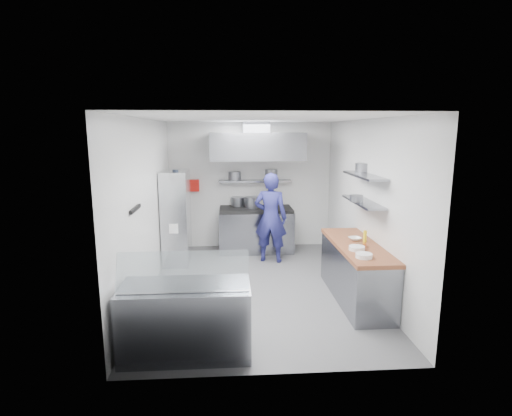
{
  "coord_description": "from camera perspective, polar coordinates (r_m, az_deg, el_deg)",
  "views": [
    {
      "loc": [
        -0.48,
        -6.4,
        2.61
      ],
      "look_at": [
        0.0,
        0.6,
        1.25
      ],
      "focal_mm": 28.0,
      "sensor_mm": 36.0,
      "label": 1
    }
  ],
  "objects": [
    {
      "name": "shelf_pot_c",
      "position": [
        6.44,
        14.15,
        1.34
      ],
      "size": [
        0.21,
        0.21,
        0.1
      ],
      "primitive_type": "cylinder",
      "color": "slate",
      "rests_on": "wall_shelf_lower"
    },
    {
      "name": "floor",
      "position": [
        6.93,
        0.34,
        -11.16
      ],
      "size": [
        5.0,
        5.0,
        0.0
      ],
      "primitive_type": "plane",
      "color": "#49494B",
      "rests_on": "ground"
    },
    {
      "name": "shelf_pot_a",
      "position": [
        8.88,
        -3.06,
        4.62
      ],
      "size": [
        0.28,
        0.28,
        0.18
      ],
      "primitive_type": "cylinder",
      "color": "slate",
      "rests_on": "over_range_shelf"
    },
    {
      "name": "wall_left",
      "position": [
        6.65,
        -15.31,
        0.09
      ],
      "size": [
        2.8,
        5.0,
        0.02
      ],
      "primitive_type": "cube",
      "rotation": [
        1.57,
        0.0,
        1.57
      ],
      "color": "white",
      "rests_on": "floor"
    },
    {
      "name": "over_range_shelf",
      "position": [
        8.83,
        -0.12,
        3.87
      ],
      "size": [
        1.6,
        0.3,
        0.04
      ],
      "primitive_type": "cube",
      "color": "gray",
      "rests_on": "wall_back"
    },
    {
      "name": "shelf_pot_b",
      "position": [
        9.06,
        2.16,
        4.88
      ],
      "size": [
        0.3,
        0.3,
        0.22
      ],
      "primitive_type": "cylinder",
      "color": "slate",
      "rests_on": "over_range_shelf"
    },
    {
      "name": "cooktop",
      "position": [
        8.68,
        -0.01,
        -0.19
      ],
      "size": [
        1.57,
        0.78,
        0.06
      ],
      "primitive_type": "cube",
      "color": "black",
      "rests_on": "gas_range"
    },
    {
      "name": "copper_pan",
      "position": [
        6.2,
        14.77,
        -5.12
      ],
      "size": [
        0.16,
        0.16,
        0.06
      ],
      "primitive_type": "cylinder",
      "color": "orange",
      "rests_on": "prep_counter_top"
    },
    {
      "name": "mixing_bowl",
      "position": [
        6.55,
        13.93,
        -4.28
      ],
      "size": [
        0.23,
        0.23,
        0.05
      ],
      "primitive_type": "imported",
      "rotation": [
        0.0,
        0.0,
        0.18
      ],
      "color": "white",
      "rests_on": "prep_counter_top"
    },
    {
      "name": "plate_stack_b",
      "position": [
        6.02,
        14.21,
        -5.58
      ],
      "size": [
        0.23,
        0.23,
        0.06
      ],
      "primitive_type": "cylinder",
      "color": "white",
      "rests_on": "prep_counter_top"
    },
    {
      "name": "wire_rack",
      "position": [
        8.08,
        -11.3,
        -1.29
      ],
      "size": [
        0.5,
        0.9,
        1.85
      ],
      "primitive_type": "cube",
      "color": "silver",
      "rests_on": "floor"
    },
    {
      "name": "prep_counter_top",
      "position": [
        6.36,
        14.23,
        -5.24
      ],
      "size": [
        0.65,
        2.04,
        0.06
      ],
      "primitive_type": "cube",
      "color": "brown",
      "rests_on": "prep_counter_base"
    },
    {
      "name": "rack_bin_b",
      "position": [
        8.01,
        -11.4,
        1.34
      ],
      "size": [
        0.13,
        0.17,
        0.15
      ],
      "primitive_type": "cube",
      "color": "yellow",
      "rests_on": "wire_rack"
    },
    {
      "name": "plate_stack_a",
      "position": [
        5.69,
        15.16,
        -6.58
      ],
      "size": [
        0.23,
        0.23,
        0.06
      ],
      "primitive_type": "cylinder",
      "color": "white",
      "rests_on": "prep_counter_top"
    },
    {
      "name": "wall_right",
      "position": [
        6.9,
        15.43,
        0.47
      ],
      "size": [
        2.8,
        5.0,
        0.02
      ],
      "primitive_type": "cube",
      "rotation": [
        1.57,
        0.0,
        -1.57
      ],
      "color": "white",
      "rests_on": "floor"
    },
    {
      "name": "stock_pot_mid",
      "position": [
        8.71,
        -0.56,
        0.85
      ],
      "size": [
        0.33,
        0.33,
        0.24
      ],
      "primitive_type": "cylinder",
      "color": "slate",
      "rests_on": "cooktop"
    },
    {
      "name": "hood_duct",
      "position": [
        8.57,
        -0.04,
        11.43
      ],
      "size": [
        0.55,
        0.55,
        0.24
      ],
      "primitive_type": "cube",
      "color": "slate",
      "rests_on": "extractor_hood"
    },
    {
      "name": "extractor_hood",
      "position": [
        8.35,
        0.07,
        8.84
      ],
      "size": [
        1.9,
        1.15,
        0.55
      ],
      "primitive_type": "cube",
      "color": "gray",
      "rests_on": "wall_back"
    },
    {
      "name": "display_glass",
      "position": [
        4.58,
        -10.36,
        -8.86
      ],
      "size": [
        1.47,
        0.19,
        0.42
      ],
      "primitive_type": "cube",
      "rotation": [
        -0.38,
        0.0,
        0.0
      ],
      "color": "silver",
      "rests_on": "display_case"
    },
    {
      "name": "wall_front",
      "position": [
        4.11,
        2.94,
        -6.15
      ],
      "size": [
        3.6,
        2.8,
        0.02
      ],
      "primitive_type": "cube",
      "rotation": [
        -1.57,
        0.0,
        0.0
      ],
      "color": "white",
      "rests_on": "floor"
    },
    {
      "name": "wall_back",
      "position": [
        9.0,
        -0.82,
        3.24
      ],
      "size": [
        3.6,
        2.8,
        0.02
      ],
      "primitive_type": "cube",
      "rotation": [
        1.57,
        0.0,
        0.0
      ],
      "color": "white",
      "rests_on": "floor"
    },
    {
      "name": "red_firebox",
      "position": [
        8.95,
        -8.83,
        3.2
      ],
      "size": [
        0.22,
        0.1,
        0.26
      ],
      "primitive_type": "cube",
      "color": "red",
      "rests_on": "wall_back"
    },
    {
      "name": "knife_strip",
      "position": [
        5.75,
        -16.87,
        -0.13
      ],
      "size": [
        0.04,
        0.55,
        0.05
      ],
      "primitive_type": "cube",
      "color": "black",
      "rests_on": "wall_left"
    },
    {
      "name": "rack_bin_a",
      "position": [
        7.77,
        -11.59,
        -2.73
      ],
      "size": [
        0.17,
        0.21,
        0.19
      ],
      "primitive_type": "cube",
      "color": "white",
      "rests_on": "wire_rack"
    },
    {
      "name": "chef",
      "position": [
        7.98,
        2.1,
        -1.39
      ],
      "size": [
        0.75,
        0.59,
        1.81
      ],
      "primitive_type": "imported",
      "rotation": [
        0.0,
        0.0,
        2.87
      ],
      "color": "navy",
      "rests_on": "floor"
    },
    {
      "name": "gas_range",
      "position": [
        8.79,
        -0.01,
        -3.26
      ],
      "size": [
        1.6,
        0.8,
        0.9
      ],
      "primitive_type": "cube",
      "color": "gray",
      "rests_on": "floor"
    },
    {
      "name": "shelf_pot_d",
      "position": [
        6.95,
        15.03,
        5.64
      ],
      "size": [
        0.25,
        0.25,
        0.14
      ],
      "primitive_type": "cylinder",
      "color": "slate",
      "rests_on": "wall_shelf_upper"
    },
    {
      "name": "ceiling",
      "position": [
        6.42,
        0.37,
        12.66
      ],
      "size": [
        5.0,
        5.0,
        0.0
      ],
      "primitive_type": "plane",
      "rotation": [
        3.14,
        0.0,
        0.0
      ],
      "color": "silver",
      "rests_on": "wall_back"
    },
    {
      "name": "prep_counter_base",
      "position": [
        6.5,
        14.04,
        -9.06
      ],
      "size": [
        0.62,
        2.0,
        0.84
      ],
      "primitive_type": "cube",
      "color": "gray",
      "rests_on": "floor"
    },
    {
      "name": "wall_shelf_lower",
      "position": [
        6.55,
        15.01,
        0.84
      ],
      "size": [
        0.3,
        1.3,
        0.04
      ],
      "primitive_type": "cube",
      "color": "gray",
      "rests_on": "wall_right"
    },
    {
      "name": "rack_jar",
      "position": [
        7.68,
        -11.42,
        4.69
      ],
      "size": [
        0.11,
        0.11,
        0.18
      ],
      "primitive_type": "cylinder",
      "color": "black",
      "rests_on": "wire_rack"
    },
    {
      "name": "squeeze_bottle",
      "position": [
        6.48,
        15.31,
        -3.9
      ],
      "size": [
        0.05,
        0.05,
        0.18
      ],
      "primitive_type": "cylinder",
      "color": "yellow",
      "rests_on": "prep_counter_top"
    },
    {
      "name": "stock_pot_left",
      "position": [
        8.91,
        -2.6,
        0.94
      ],
      "size": [
        0.31,
        0.31,
        0.2
      ],
      "primitive_type": "cylinder",
      "color": "slate",
      "rests_on": "cooktop"
    },
    {
      "name": "wall_shelf_upper",
      "position": [
        6.49,
        15.2,
        4.49
      ],
      "size": [
        0.3,
        1.3,
        0.04
      ],
      "primitive_type": "cube",
      "color": "gray",
      "rests_on": "wall_right"
    },
    {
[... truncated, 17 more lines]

